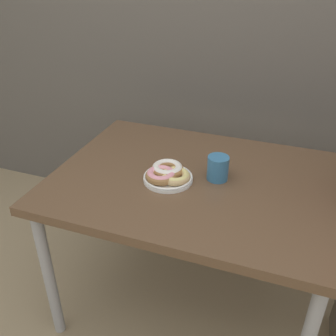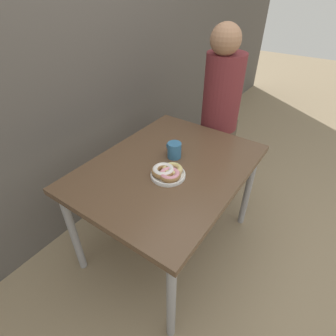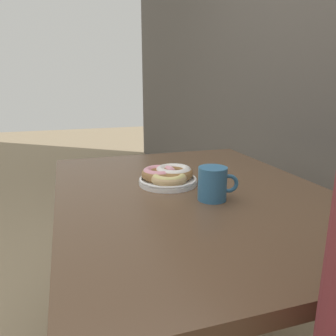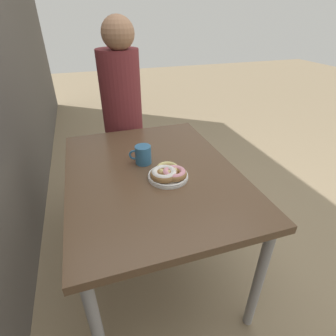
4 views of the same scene
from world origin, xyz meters
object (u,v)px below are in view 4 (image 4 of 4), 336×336
(donut_plate, at_px, (168,173))
(coffee_mug, at_px, (143,155))
(dining_table, at_px, (152,182))
(person_figure, at_px, (122,119))

(donut_plate, xyz_separation_m, coffee_mug, (0.19, 0.09, 0.02))
(donut_plate, bearing_deg, dining_table, 32.06)
(donut_plate, relative_size, person_figure, 0.16)
(person_figure, bearing_deg, coffee_mug, -179.81)
(dining_table, height_order, coffee_mug, coffee_mug)
(dining_table, distance_m, person_figure, 0.79)
(donut_plate, height_order, person_figure, person_figure)
(coffee_mug, bearing_deg, dining_table, -165.58)
(dining_table, bearing_deg, donut_plate, -147.94)
(coffee_mug, relative_size, person_figure, 0.08)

